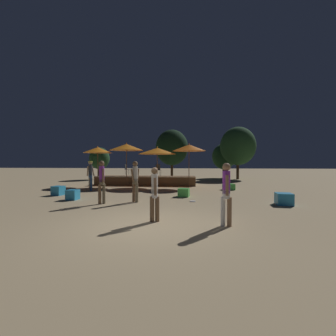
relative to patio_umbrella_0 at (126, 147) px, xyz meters
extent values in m
plane|color=tan|center=(3.51, -9.96, -2.90)|extent=(120.00, 120.00, 0.00)
cube|color=brown|center=(1.23, 1.43, -2.58)|extent=(7.76, 2.30, 0.65)
cube|color=#CCB793|center=(1.23, 0.32, -2.21)|extent=(7.76, 0.12, 0.08)
cylinder|color=brown|center=(0.00, 0.00, -1.57)|extent=(0.05, 0.05, 2.67)
cone|color=orange|center=(0.00, 0.00, 0.00)|extent=(2.49, 2.49, 0.47)
sphere|color=orange|center=(0.00, 0.00, 0.28)|extent=(0.08, 0.08, 0.08)
cylinder|color=brown|center=(2.33, -0.14, -1.72)|extent=(0.05, 0.05, 2.37)
cone|color=orange|center=(2.33, -0.14, -0.30)|extent=(2.73, 2.73, 0.46)
sphere|color=orange|center=(2.33, -0.14, -0.03)|extent=(0.08, 0.08, 0.08)
cylinder|color=brown|center=(4.62, -0.22, -1.61)|extent=(0.05, 0.05, 2.59)
cone|color=orange|center=(4.62, -0.22, -0.09)|extent=(2.37, 2.37, 0.46)
sphere|color=orange|center=(4.62, -0.22, 0.18)|extent=(0.08, 0.08, 0.08)
cylinder|color=brown|center=(-2.22, 0.02, -1.66)|extent=(0.05, 0.05, 2.50)
cone|color=orange|center=(-2.22, 0.02, -0.19)|extent=(2.11, 2.11, 0.43)
sphere|color=orange|center=(-2.22, 0.02, 0.06)|extent=(0.08, 0.08, 0.08)
cube|color=#2D9EDB|center=(-0.82, -6.13, -2.67)|extent=(0.51, 0.51, 0.48)
cube|color=#4CC651|center=(7.20, -1.43, -2.71)|extent=(0.78, 0.78, 0.39)
cube|color=#2D9EDB|center=(8.65, -6.42, -2.66)|extent=(0.68, 0.68, 0.49)
cube|color=#4CC651|center=(4.40, -4.61, -2.69)|extent=(0.62, 0.62, 0.42)
cube|color=#2D9EDB|center=(-2.38, -4.81, -2.66)|extent=(0.61, 0.61, 0.50)
cylinder|color=brown|center=(2.22, -6.42, -2.48)|extent=(0.13, 0.13, 0.85)
cylinder|color=#72664C|center=(2.38, -6.50, -2.48)|extent=(0.13, 0.13, 0.85)
cylinder|color=#72664C|center=(2.30, -6.46, -1.97)|extent=(0.22, 0.22, 0.24)
cylinder|color=beige|center=(2.30, -6.46, -1.63)|extent=(0.22, 0.22, 0.65)
cylinder|color=brown|center=(2.22, -6.62, -1.70)|extent=(0.16, 0.21, 0.58)
cylinder|color=brown|center=(2.38, -6.30, -1.70)|extent=(0.15, 0.19, 0.58)
sphere|color=brown|center=(2.30, -6.46, -1.19)|extent=(0.23, 0.23, 0.23)
cylinder|color=#2D4C7F|center=(-1.41, -2.88, -2.47)|extent=(0.13, 0.13, 0.86)
cylinder|color=tan|center=(-1.55, -2.77, -2.47)|extent=(0.13, 0.13, 0.86)
cylinder|color=#2D4C7F|center=(-1.48, -2.83, -1.96)|extent=(0.22, 0.22, 0.24)
cylinder|color=#333842|center=(-1.48, -2.83, -1.61)|extent=(0.22, 0.22, 0.66)
cylinder|color=tan|center=(-1.37, -2.68, -1.68)|extent=(0.18, 0.20, 0.59)
cylinder|color=tan|center=(-1.59, -2.97, -1.68)|extent=(0.13, 0.14, 0.59)
sphere|color=tan|center=(-1.48, -2.83, -1.16)|extent=(0.24, 0.24, 0.24)
cylinder|color=#D8D14C|center=(-1.48, -2.83, -1.09)|extent=(0.26, 0.26, 0.07)
cylinder|color=brown|center=(3.77, -9.59, -2.53)|extent=(0.13, 0.13, 0.75)
cylinder|color=brown|center=(3.62, -9.64, -2.53)|extent=(0.13, 0.13, 0.75)
cylinder|color=white|center=(3.69, -9.62, -2.07)|extent=(0.19, 0.19, 0.24)
cylinder|color=beige|center=(3.69, -9.62, -1.77)|extent=(0.19, 0.19, 0.57)
cylinder|color=brown|center=(3.65, -9.46, -1.84)|extent=(0.11, 0.13, 0.52)
cylinder|color=brown|center=(3.74, -9.77, -1.84)|extent=(0.13, 0.20, 0.52)
sphere|color=brown|center=(3.69, -9.62, -1.38)|extent=(0.20, 0.20, 0.20)
cylinder|color=#72664C|center=(1.04, -6.95, -2.47)|extent=(0.13, 0.13, 0.86)
cylinder|color=brown|center=(0.91, -7.07, -2.47)|extent=(0.13, 0.13, 0.86)
cylinder|color=#72664C|center=(0.98, -7.01, -1.97)|extent=(0.22, 0.22, 0.24)
cylinder|color=purple|center=(0.98, -7.01, -1.62)|extent=(0.22, 0.22, 0.66)
cylinder|color=brown|center=(0.86, -6.87, -1.68)|extent=(0.11, 0.11, 0.58)
cylinder|color=brown|center=(1.09, -7.15, -1.68)|extent=(0.12, 0.12, 0.58)
sphere|color=brown|center=(0.98, -7.01, -1.17)|extent=(0.23, 0.23, 0.23)
cylinder|color=white|center=(5.67, -9.90, -2.50)|extent=(0.13, 0.13, 0.82)
cylinder|color=#997051|center=(5.84, -9.90, -2.50)|extent=(0.13, 0.13, 0.82)
cylinder|color=white|center=(5.75, -9.90, -2.01)|extent=(0.21, 0.21, 0.24)
cylinder|color=purple|center=(5.75, -9.90, -1.68)|extent=(0.21, 0.21, 0.62)
cylinder|color=#997051|center=(5.75, -10.07, -1.74)|extent=(0.08, 0.12, 0.56)
cylinder|color=#997051|center=(5.76, -9.73, -1.74)|extent=(0.08, 0.08, 0.56)
sphere|color=#997051|center=(5.75, -9.90, -1.25)|extent=(0.22, 0.22, 0.22)
cylinder|color=#2D3338|center=(-0.39, 1.89, -1.95)|extent=(0.02, 0.02, 0.45)
cylinder|color=#2D3338|center=(-0.34, 2.19, -1.95)|extent=(0.02, 0.02, 0.45)
cylinder|color=#2D3338|center=(-0.68, 1.94, -1.95)|extent=(0.02, 0.02, 0.45)
cylinder|color=#2D3338|center=(-0.63, 2.24, -1.95)|extent=(0.02, 0.02, 0.45)
cylinder|color=#2D3338|center=(-0.51, 2.07, -1.72)|extent=(0.40, 0.40, 0.02)
cube|color=#2D3338|center=(-0.68, 2.09, -1.50)|extent=(0.09, 0.36, 0.45)
cylinder|color=#2D3338|center=(2.17, 0.85, -1.95)|extent=(0.02, 0.02, 0.45)
cylinder|color=#2D3338|center=(2.44, 0.97, -1.95)|extent=(0.02, 0.02, 0.45)
cylinder|color=#2D3338|center=(2.05, 1.13, -1.95)|extent=(0.02, 0.02, 0.45)
cylinder|color=#2D3338|center=(2.32, 1.24, -1.95)|extent=(0.02, 0.02, 0.45)
cylinder|color=#2D3338|center=(2.25, 1.05, -1.72)|extent=(0.40, 0.40, 0.02)
cube|color=#2D3338|center=(2.18, 1.20, -1.50)|extent=(0.34, 0.17, 0.45)
cylinder|color=white|center=(4.85, -6.05, -2.89)|extent=(0.28, 0.28, 0.03)
cylinder|color=#3D2B1C|center=(-4.78, 6.39, -2.27)|extent=(0.28, 0.28, 1.28)
ellipsoid|color=#1E4223|center=(-4.78, 6.39, -0.69)|extent=(2.08, 2.08, 2.29)
cylinder|color=#3D2B1C|center=(8.48, 9.89, -2.28)|extent=(0.28, 0.28, 1.26)
ellipsoid|color=#19381E|center=(8.48, 9.89, -0.46)|extent=(2.64, 2.64, 2.90)
cylinder|color=#3D2B1C|center=(2.67, 8.32, -2.00)|extent=(0.28, 0.28, 1.81)
ellipsoid|color=black|center=(2.67, 8.32, 0.50)|extent=(3.55, 3.55, 3.90)
cylinder|color=#3D2B1C|center=(9.67, 8.08, -1.98)|extent=(0.28, 0.28, 1.85)
ellipsoid|color=#1E4223|center=(9.67, 8.08, 0.59)|extent=(3.66, 3.66, 4.03)
camera|label=1|loc=(4.78, -16.23, -1.13)|focal=24.00mm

